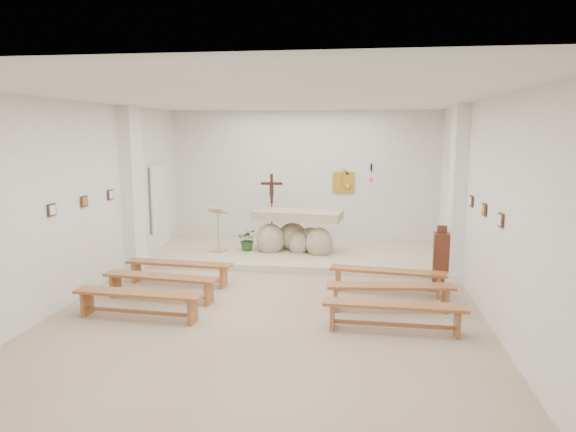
# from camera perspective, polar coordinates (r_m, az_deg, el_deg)

# --- Properties ---
(ground) EXTENTS (7.00, 10.00, 0.00)m
(ground) POSITION_cam_1_polar(r_m,az_deg,el_deg) (9.02, -1.78, -9.85)
(ground) COLOR #C5AF8E
(ground) RESTS_ON ground
(wall_left) EXTENTS (0.02, 10.00, 3.50)m
(wall_left) POSITION_cam_1_polar(r_m,az_deg,el_deg) (9.81, -22.38, 1.53)
(wall_left) COLOR white
(wall_left) RESTS_ON ground
(wall_right) EXTENTS (0.02, 10.00, 3.50)m
(wall_right) POSITION_cam_1_polar(r_m,az_deg,el_deg) (8.72, 21.38, 0.68)
(wall_right) COLOR white
(wall_right) RESTS_ON ground
(wall_back) EXTENTS (7.00, 0.02, 3.50)m
(wall_back) POSITION_cam_1_polar(r_m,az_deg,el_deg) (13.51, 1.74, 4.25)
(wall_back) COLOR white
(wall_back) RESTS_ON ground
(ceiling) EXTENTS (7.00, 10.00, 0.02)m
(ceiling) POSITION_cam_1_polar(r_m,az_deg,el_deg) (8.53, -1.90, 12.86)
(ceiling) COLOR silver
(ceiling) RESTS_ON wall_back
(sanctuary_platform) EXTENTS (6.98, 3.00, 0.15)m
(sanctuary_platform) POSITION_cam_1_polar(r_m,az_deg,el_deg) (12.33, 0.95, -4.17)
(sanctuary_platform) COLOR beige
(sanctuary_platform) RESTS_ON ground
(pilaster_left) EXTENTS (0.26, 0.55, 3.50)m
(pilaster_left) POSITION_cam_1_polar(r_m,az_deg,el_deg) (11.52, -16.88, 2.92)
(pilaster_left) COLOR white
(pilaster_left) RESTS_ON ground
(pilaster_right) EXTENTS (0.26, 0.55, 3.50)m
(pilaster_right) POSITION_cam_1_polar(r_m,az_deg,el_deg) (10.64, 18.29, 2.34)
(pilaster_right) COLOR white
(pilaster_right) RESTS_ON ground
(gold_wall_relief) EXTENTS (0.55, 0.04, 0.55)m
(gold_wall_relief) POSITION_cam_1_polar(r_m,az_deg,el_deg) (13.42, 6.19, 3.73)
(gold_wall_relief) COLOR gold
(gold_wall_relief) RESTS_ON wall_back
(sanctuary_lamp) EXTENTS (0.11, 0.36, 0.44)m
(sanctuary_lamp) POSITION_cam_1_polar(r_m,az_deg,el_deg) (13.15, 9.23, 4.24)
(sanctuary_lamp) COLOR black
(sanctuary_lamp) RESTS_ON wall_back
(station_frame_left_front) EXTENTS (0.03, 0.20, 0.20)m
(station_frame_left_front) POSITION_cam_1_polar(r_m,az_deg,el_deg) (9.13, -24.76, 0.63)
(station_frame_left_front) COLOR #452B1E
(station_frame_left_front) RESTS_ON wall_left
(station_frame_left_mid) EXTENTS (0.03, 0.20, 0.20)m
(station_frame_left_mid) POSITION_cam_1_polar(r_m,az_deg,el_deg) (9.98, -21.69, 1.52)
(station_frame_left_mid) COLOR #452B1E
(station_frame_left_mid) RESTS_ON wall_left
(station_frame_left_rear) EXTENTS (0.03, 0.20, 0.20)m
(station_frame_left_rear) POSITION_cam_1_polar(r_m,az_deg,el_deg) (10.85, -19.11, 2.26)
(station_frame_left_rear) COLOR #452B1E
(station_frame_left_rear) RESTS_ON wall_left
(station_frame_right_front) EXTENTS (0.03, 0.20, 0.20)m
(station_frame_right_front) POSITION_cam_1_polar(r_m,az_deg,el_deg) (7.96, 22.55, -0.41)
(station_frame_right_front) COLOR #452B1E
(station_frame_right_front) RESTS_ON wall_right
(station_frame_right_mid) EXTENTS (0.03, 0.20, 0.20)m
(station_frame_right_mid) POSITION_cam_1_polar(r_m,az_deg,el_deg) (8.92, 20.95, 0.68)
(station_frame_right_mid) COLOR #452B1E
(station_frame_right_mid) RESTS_ON wall_right
(station_frame_right_rear) EXTENTS (0.03, 0.20, 0.20)m
(station_frame_right_rear) POSITION_cam_1_polar(r_m,az_deg,el_deg) (9.88, 19.67, 1.57)
(station_frame_right_rear) COLOR #452B1E
(station_frame_right_rear) RESTS_ON wall_right
(radiator_left) EXTENTS (0.10, 0.85, 0.52)m
(radiator_left) POSITION_cam_1_polar(r_m,az_deg,el_deg) (12.41, -15.46, -3.49)
(radiator_left) COLOR silver
(radiator_left) RESTS_ON ground
(radiator_right) EXTENTS (0.10, 0.85, 0.52)m
(radiator_right) POSITION_cam_1_polar(r_m,az_deg,el_deg) (11.59, 17.59, -4.51)
(radiator_right) COLOR silver
(radiator_right) RESTS_ON ground
(altar) EXTENTS (2.16, 1.08, 1.07)m
(altar) POSITION_cam_1_polar(r_m,az_deg,el_deg) (12.13, 0.91, -2.05)
(altar) COLOR #C4BA96
(altar) RESTS_ON sanctuary_platform
(lectern) EXTENTS (0.45, 0.40, 1.07)m
(lectern) POSITION_cam_1_polar(r_m,az_deg,el_deg) (12.20, -7.79, -1.50)
(lectern) COLOR tan
(lectern) RESTS_ON sanctuary_platform
(crucifix_stand) EXTENTS (0.54, 0.23, 1.78)m
(crucifix_stand) POSITION_cam_1_polar(r_m,az_deg,el_deg) (12.71, -1.82, 1.32)
(crucifix_stand) COLOR #331910
(crucifix_stand) RESTS_ON sanctuary_platform
(potted_plant) EXTENTS (0.51, 0.45, 0.53)m
(potted_plant) POSITION_cam_1_polar(r_m,az_deg,el_deg) (12.28, -4.48, -2.62)
(potted_plant) COLOR #234F1F
(potted_plant) RESTS_ON sanctuary_platform
(donation_pedestal) EXTENTS (0.33, 0.33, 1.13)m
(donation_pedestal) POSITION_cam_1_polar(r_m,az_deg,el_deg) (10.72, 16.61, -4.34)
(donation_pedestal) COLOR #542C18
(donation_pedestal) RESTS_ON ground
(bench_left_front) EXTENTS (2.14, 0.49, 0.45)m
(bench_left_front) POSITION_cam_1_polar(r_m,az_deg,el_deg) (10.30, -12.01, -5.64)
(bench_left_front) COLOR brown
(bench_left_front) RESTS_ON ground
(bench_right_front) EXTENTS (2.14, 0.59, 0.45)m
(bench_right_front) POSITION_cam_1_polar(r_m,az_deg,el_deg) (9.72, 10.98, -6.51)
(bench_right_front) COLOR brown
(bench_right_front) RESTS_ON ground
(bench_left_second) EXTENTS (2.14, 0.57, 0.45)m
(bench_left_second) POSITION_cam_1_polar(r_m,az_deg,el_deg) (9.45, -13.95, -7.09)
(bench_left_second) COLOR brown
(bench_left_second) RESTS_ON ground
(bench_right_second) EXTENTS (2.14, 0.55, 0.45)m
(bench_right_second) POSITION_cam_1_polar(r_m,az_deg,el_deg) (8.82, 11.30, -8.20)
(bench_right_second) COLOR brown
(bench_right_second) RESTS_ON ground
(bench_left_third) EXTENTS (2.14, 0.47, 0.45)m
(bench_left_third) POSITION_cam_1_polar(r_m,az_deg,el_deg) (8.63, -16.29, -8.81)
(bench_left_third) COLOR brown
(bench_left_third) RESTS_ON ground
(bench_right_third) EXTENTS (2.13, 0.39, 0.45)m
(bench_right_third) POSITION_cam_1_polar(r_m,az_deg,el_deg) (7.93, 11.69, -10.26)
(bench_right_third) COLOR brown
(bench_right_third) RESTS_ON ground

